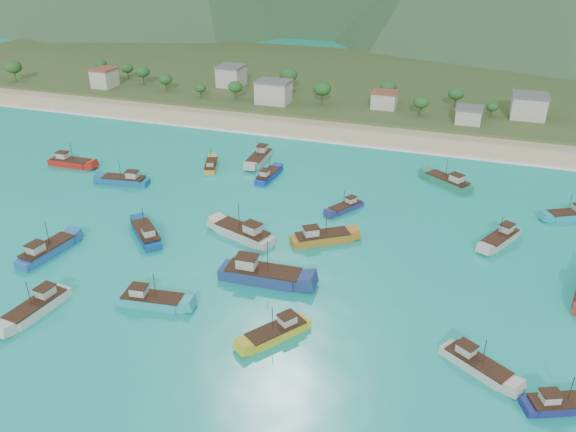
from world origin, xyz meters
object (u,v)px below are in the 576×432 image
(boat_21, at_px, (211,166))
(boat_27, at_px, (570,215))
(boat_13, at_px, (561,405))
(boat_14, at_px, (268,176))
(boat_19, at_px, (71,163))
(boat_4, at_px, (321,238))
(boat_26, at_px, (346,208))
(boat_20, at_px, (448,182))
(boat_6, at_px, (500,239))
(boat_8, at_px, (125,181))
(boat_24, at_px, (259,158))
(boat_9, at_px, (262,275))
(boat_10, at_px, (37,307))
(boat_12, at_px, (476,365))
(boat_23, at_px, (152,301))
(boat_5, at_px, (47,251))
(boat_18, at_px, (244,234))
(boat_11, at_px, (277,333))
(boat_0, at_px, (146,235))

(boat_21, distance_m, boat_27, 80.35)
(boat_13, xyz_separation_m, boat_14, (-58.67, 54.96, 0.03))
(boat_19, bearing_deg, boat_4, 75.78)
(boat_26, bearing_deg, boat_4, 116.07)
(boat_20, bearing_deg, boat_14, 138.39)
(boat_6, relative_size, boat_14, 1.10)
(boat_4, height_order, boat_6, boat_4)
(boat_8, height_order, boat_24, boat_24)
(boat_9, distance_m, boat_27, 65.39)
(boat_10, relative_size, boat_12, 1.14)
(boat_9, distance_m, boat_12, 36.04)
(boat_6, bearing_deg, boat_19, 23.83)
(boat_4, height_order, boat_21, boat_4)
(boat_23, bearing_deg, boat_21, -171.17)
(boat_5, height_order, boat_21, boat_5)
(boat_4, xyz_separation_m, boat_12, (28.65, -26.11, -0.15))
(boat_18, height_order, boat_20, boat_18)
(boat_11, bearing_deg, boat_21, -20.65)
(boat_9, height_order, boat_21, boat_9)
(boat_8, xyz_separation_m, boat_26, (51.05, 3.26, -0.26))
(boat_23, relative_size, boat_24, 0.94)
(boat_18, xyz_separation_m, boat_27, (59.33, 28.74, -0.28))
(boat_6, xyz_separation_m, boat_19, (-100.56, 6.01, 0.07))
(boat_10, distance_m, boat_12, 64.40)
(boat_24, bearing_deg, boat_12, 130.10)
(boat_13, height_order, boat_27, boat_27)
(boat_10, height_order, boat_11, boat_10)
(boat_14, height_order, boat_26, boat_14)
(boat_18, distance_m, boat_26, 23.67)
(boat_0, bearing_deg, boat_8, 85.20)
(boat_24, xyz_separation_m, boat_26, (27.00, -19.77, -0.33))
(boat_4, xyz_separation_m, boat_10, (-35.19, -34.56, -0.03))
(boat_12, height_order, boat_14, boat_12)
(boat_5, xyz_separation_m, boat_12, (73.84, -5.71, -0.17))
(boat_8, relative_size, boat_12, 1.14)
(boat_11, distance_m, boat_13, 37.30)
(boat_23, bearing_deg, boat_8, -149.53)
(boat_5, distance_m, boat_26, 58.08)
(boat_14, xyz_separation_m, boat_18, (5.64, -28.19, 0.33))
(boat_14, bearing_deg, boat_9, -66.62)
(boat_4, xyz_separation_m, boat_24, (-25.88, 34.43, 0.03))
(boat_18, height_order, boat_26, boat_18)
(boat_21, xyz_separation_m, boat_26, (36.48, -11.59, -0.04))
(boat_4, xyz_separation_m, boat_21, (-35.36, 26.24, -0.26))
(boat_9, bearing_deg, boat_24, -161.15)
(boat_11, bearing_deg, boat_0, 5.41)
(boat_8, bearing_deg, boat_20, -79.98)
(boat_10, height_order, boat_20, boat_20)
(boat_13, bearing_deg, boat_23, -116.04)
(boat_21, bearing_deg, boat_13, -57.88)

